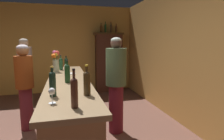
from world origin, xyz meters
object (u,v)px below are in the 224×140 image
object	(u,v)px
wine_bottle_merlot	(87,82)
wine_bottle_syrah	(66,63)
display_bottle_left	(101,28)
display_bottle_center	(111,28)
wine_bottle_chardonnay	(67,72)
patron_in_navy	(25,83)
wine_bottle_pinot	(74,91)
wine_glass_front	(66,67)
bar_counter	(69,111)
display_cabinet	(109,61)
display_bottle_midleft	(106,28)
cheese_plate	(70,74)
wine_bottle_riesling	(61,63)
display_bottle_midright	(116,29)
wine_bottle_malbec	(53,82)
wine_glass_mid	(52,92)
flower_arrangement	(56,60)
bartender	(116,81)
patron_near_entrance	(26,71)

from	to	relation	value
wine_bottle_merlot	wine_bottle_syrah	bearing A→B (deg)	95.00
wine_bottle_merlot	display_bottle_left	xyz separation A→B (m)	(0.90, 3.82, 0.82)
wine_bottle_merlot	display_bottle_center	distance (m)	4.10
wine_bottle_chardonnay	patron_in_navy	xyz separation A→B (m)	(-0.71, 0.84, -0.28)
wine_bottle_pinot	wine_glass_front	size ratio (longest dim) A/B	2.14
bar_counter	display_cabinet	size ratio (longest dim) A/B	1.66
display_bottle_left	patron_in_navy	xyz separation A→B (m)	(-1.80, -2.28, -1.11)
wine_bottle_syrah	wine_bottle_chardonnay	bearing A→B (deg)	-90.12
display_cabinet	patron_in_navy	size ratio (longest dim) A/B	1.22
display_bottle_midleft	cheese_plate	bearing A→B (deg)	-115.82
bar_counter	wine_bottle_riesling	distance (m)	1.24
display_cabinet	display_bottle_midright	distance (m)	1.04
wine_bottle_pinot	wine_glass_front	distance (m)	1.90
wine_bottle_malbec	wine_glass_mid	bearing A→B (deg)	-88.71
display_bottle_midleft	patron_in_navy	bearing A→B (deg)	-130.34
wine_bottle_syrah	wine_bottle_pinot	world-z (taller)	wine_bottle_pinot
wine_bottle_syrah	flower_arrangement	world-z (taller)	flower_arrangement
wine_bottle_chardonnay	wine_glass_mid	size ratio (longest dim) A/B	2.15
wine_glass_front	bar_counter	bearing A→B (deg)	-88.86
wine_bottle_chardonnay	display_bottle_center	world-z (taller)	display_bottle_center
wine_bottle_chardonnay	display_bottle_midright	world-z (taller)	display_bottle_midright
display_bottle_midleft	wine_bottle_syrah	bearing A→B (deg)	-125.41
display_cabinet	cheese_plate	bearing A→B (deg)	-117.58
wine_bottle_syrah	patron_in_navy	distance (m)	0.95
display_cabinet	patron_in_navy	world-z (taller)	display_cabinet
wine_glass_mid	bartender	distance (m)	1.59
bar_counter	wine_bottle_malbec	size ratio (longest dim) A/B	9.75
wine_glass_mid	display_bottle_left	world-z (taller)	display_bottle_left
wine_glass_front	display_bottle_midleft	size ratio (longest dim) A/B	0.46
wine_bottle_malbec	patron_in_navy	bearing A→B (deg)	110.39
wine_bottle_pinot	wine_glass_mid	distance (m)	0.26
wine_bottle_merlot	display_bottle_midright	xyz separation A→B (m)	(1.38, 3.82, 0.82)
bar_counter	display_bottle_left	bearing A→B (deg)	69.65
wine_glass_mid	display_bottle_left	bearing A→B (deg)	72.86
display_bottle_midleft	wine_bottle_pinot	bearing A→B (deg)	-105.83
wine_glass_front	patron_in_navy	bearing A→B (deg)	179.73
bar_counter	wine_bottle_merlot	xyz separation A→B (m)	(0.18, -0.93, 0.64)
wine_bottle_merlot	display_bottle_left	distance (m)	4.01
wine_bottle_malbec	flower_arrangement	size ratio (longest dim) A/B	0.78
display_bottle_left	wine_bottle_syrah	bearing A→B (deg)	-122.21
display_bottle_midleft	patron_near_entrance	world-z (taller)	display_bottle_midleft
bar_counter	display_bottle_midright	size ratio (longest dim) A/B	11.06
bar_counter	wine_glass_mid	xyz separation A→B (m)	(-0.17, -1.12, 0.60)
wine_bottle_pinot	wine_glass_front	world-z (taller)	wine_bottle_pinot
wine_bottle_pinot	wine_bottle_riesling	world-z (taller)	wine_bottle_pinot
wine_glass_mid	display_bottle_left	distance (m)	4.29
wine_bottle_merlot	wine_bottle_riesling	bearing A→B (deg)	98.30
wine_glass_front	patron_near_entrance	distance (m)	1.39
patron_in_navy	bar_counter	bearing A→B (deg)	-13.95
wine_bottle_riesling	patron_near_entrance	bearing A→B (deg)	142.65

